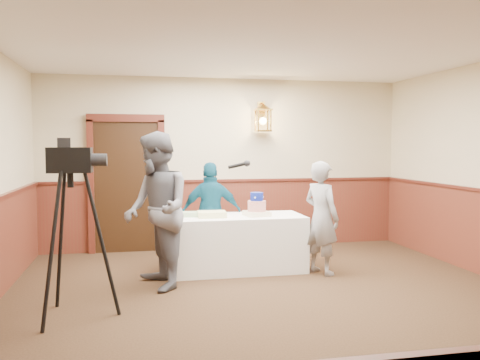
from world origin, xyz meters
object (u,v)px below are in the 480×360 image
object	(u,v)px
assistant_p	(211,213)
tv_camera_rig	(72,242)
sheet_cake_yellow	(212,214)
baker	(321,218)
interviewer	(157,210)
display_table	(237,243)
tiered_cake	(257,207)
sheet_cake_green	(191,214)

from	to	relation	value
assistant_p	tv_camera_rig	xyz separation A→B (m)	(-1.68, -1.97, 0.03)
sheet_cake_yellow	assistant_p	distance (m)	0.51
baker	assistant_p	size ratio (longest dim) A/B	1.02
interviewer	baker	xyz separation A→B (m)	(2.16, 0.25, -0.19)
display_table	tiered_cake	distance (m)	0.57
baker	assistant_p	xyz separation A→B (m)	(-1.34, 0.84, -0.02)
display_table	sheet_cake_yellow	world-z (taller)	sheet_cake_yellow
sheet_cake_yellow	tv_camera_rig	bearing A→B (deg)	-137.61
interviewer	tv_camera_rig	bearing A→B (deg)	-58.28
tiered_cake	baker	xyz separation A→B (m)	(0.80, -0.35, -0.12)
display_table	tiered_cake	bearing A→B (deg)	-11.96
tiered_cake	display_table	bearing A→B (deg)	168.04
display_table	interviewer	world-z (taller)	interviewer
sheet_cake_green	interviewer	distance (m)	0.88
tiered_cake	baker	distance (m)	0.88
interviewer	assistant_p	xyz separation A→B (m)	(0.82, 1.10, -0.20)
interviewer	assistant_p	size ratio (longest dim) A/B	1.28
sheet_cake_yellow	tv_camera_rig	xyz separation A→B (m)	(-1.61, -1.47, -0.03)
tv_camera_rig	baker	bearing A→B (deg)	21.94
tiered_cake	tv_camera_rig	world-z (taller)	tv_camera_rig
display_table	tiered_cake	size ratio (longest dim) A/B	5.01
sheet_cake_green	assistant_p	xyz separation A→B (m)	(0.33, 0.38, -0.05)
tiered_cake	tv_camera_rig	size ratio (longest dim) A/B	0.21
interviewer	tv_camera_rig	size ratio (longest dim) A/B	1.11
assistant_p	tv_camera_rig	world-z (taller)	tv_camera_rig
interviewer	assistant_p	bearing A→B (deg)	129.61
display_table	baker	size ratio (longest dim) A/B	1.20
display_table	tv_camera_rig	distance (m)	2.52
baker	assistant_p	bearing A→B (deg)	30.96
assistant_p	tv_camera_rig	distance (m)	2.59
sheet_cake_yellow	baker	size ratio (longest dim) A/B	0.25
baker	tv_camera_rig	size ratio (longest dim) A/B	0.89
tiered_cake	sheet_cake_green	size ratio (longest dim) A/B	1.41
tiered_cake	sheet_cake_yellow	bearing A→B (deg)	-179.42
tiered_cake	sheet_cake_green	xyz separation A→B (m)	(-0.88, 0.12, -0.09)
sheet_cake_yellow	sheet_cake_green	world-z (taller)	sheet_cake_yellow
sheet_cake_green	tiered_cake	bearing A→B (deg)	-7.68
tiered_cake	interviewer	bearing A→B (deg)	-156.23
display_table	assistant_p	distance (m)	0.64
tiered_cake	sheet_cake_yellow	world-z (taller)	tiered_cake
sheet_cake_yellow	sheet_cake_green	xyz separation A→B (m)	(-0.26, 0.12, -0.01)
tiered_cake	baker	size ratio (longest dim) A/B	0.24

